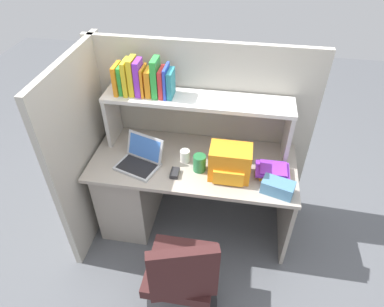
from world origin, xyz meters
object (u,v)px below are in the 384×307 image
(backpack, at_px, (230,163))
(computer_mouse, at_px, (175,173))
(snack_canister, at_px, (199,163))
(paper_cup, at_px, (185,156))
(laptop, at_px, (140,159))
(office_chair, at_px, (182,281))
(tissue_box, at_px, (278,187))

(backpack, relative_size, computer_mouse, 2.88)
(computer_mouse, distance_m, snack_canister, 0.20)
(backpack, relative_size, paper_cup, 3.08)
(computer_mouse, xyz_separation_m, snack_canister, (0.17, 0.09, 0.05))
(laptop, bearing_deg, snack_canister, 1.96)
(computer_mouse, bearing_deg, office_chair, -76.36)
(laptop, height_order, backpack, backpack)
(laptop, xyz_separation_m, computer_mouse, (0.28, -0.07, -0.03))
(office_chair, bearing_deg, computer_mouse, -91.70)
(laptop, distance_m, snack_canister, 0.46)
(laptop, relative_size, office_chair, 0.41)
(tissue_box, bearing_deg, paper_cup, 178.04)
(computer_mouse, distance_m, office_chair, 0.76)
(backpack, height_order, snack_canister, backpack)
(snack_canister, xyz_separation_m, office_chair, (-0.00, -0.73, -0.40))
(paper_cup, height_order, office_chair, office_chair)
(laptop, distance_m, tissue_box, 1.04)
(laptop, relative_size, computer_mouse, 3.63)
(computer_mouse, bearing_deg, backpack, 6.72)
(paper_cup, height_order, snack_canister, snack_canister)
(tissue_box, distance_m, office_chair, 0.91)
(backpack, xyz_separation_m, computer_mouse, (-0.40, -0.06, -0.11))
(tissue_box, distance_m, snack_canister, 0.59)
(laptop, bearing_deg, computer_mouse, -13.76)
(laptop, relative_size, backpack, 1.26)
(tissue_box, relative_size, office_chair, 0.24)
(snack_canister, relative_size, office_chair, 0.14)
(laptop, distance_m, office_chair, 0.94)
(laptop, xyz_separation_m, backpack, (0.68, -0.01, 0.07))
(backpack, bearing_deg, office_chair, -107.86)
(snack_canister, distance_m, office_chair, 0.84)
(computer_mouse, height_order, office_chair, office_chair)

